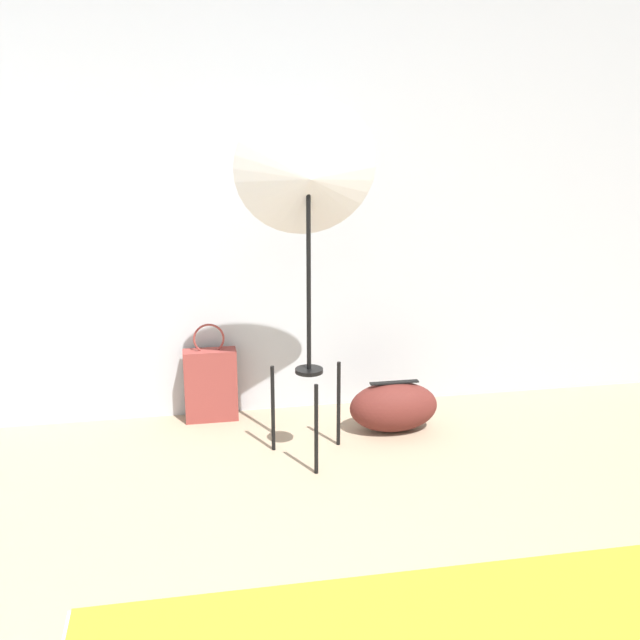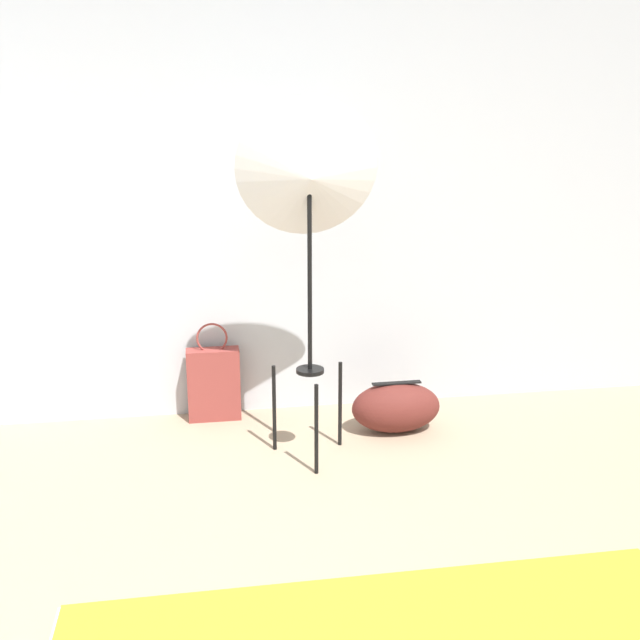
{
  "view_description": "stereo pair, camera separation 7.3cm",
  "coord_description": "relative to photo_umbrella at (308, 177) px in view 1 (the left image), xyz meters",
  "views": [
    {
      "loc": [
        -0.46,
        -1.54,
        1.7
      ],
      "look_at": [
        0.14,
        1.68,
        0.78
      ],
      "focal_mm": 42.0,
      "sensor_mm": 36.0,
      "label": 1
    },
    {
      "loc": [
        -0.39,
        -1.56,
        1.7
      ],
      "look_at": [
        0.14,
        1.68,
        0.78
      ],
      "focal_mm": 42.0,
      "sensor_mm": 36.0,
      "label": 2
    }
  ],
  "objects": [
    {
      "name": "duffel_bag",
      "position": [
        0.51,
        0.23,
        -1.27
      ],
      "size": [
        0.49,
        0.28,
        0.28
      ],
      "color": "#5B231E",
      "rests_on": "ground_plane"
    },
    {
      "name": "wall_back",
      "position": [
        -0.13,
        0.68,
        -0.11
      ],
      "size": [
        8.0,
        0.05,
        2.6
      ],
      "color": "#B7BCC1",
      "rests_on": "ground_plane"
    },
    {
      "name": "photo_umbrella",
      "position": [
        0.0,
        0.0,
        0.0
      ],
      "size": [
        0.68,
        0.37,
        1.77
      ],
      "color": "black",
      "rests_on": "ground_plane"
    },
    {
      "name": "tote_bag",
      "position": [
        -0.47,
        0.56,
        -1.19
      ],
      "size": [
        0.3,
        0.11,
        0.57
      ],
      "color": "brown",
      "rests_on": "ground_plane"
    }
  ]
}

